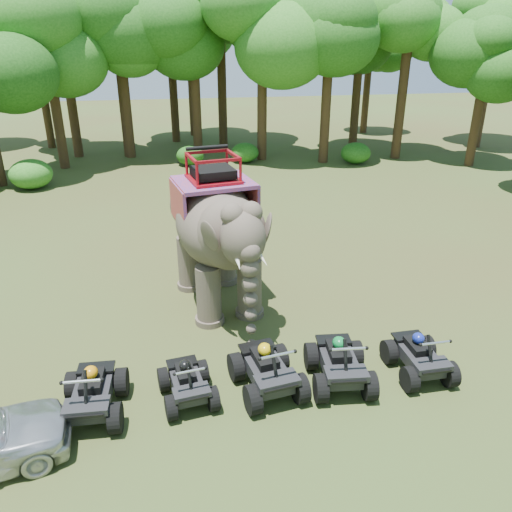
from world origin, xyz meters
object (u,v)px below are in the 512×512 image
object	(u,v)px
atv_1	(187,378)
atv_2	(267,364)
atv_0	(91,388)
atv_4	(420,351)
elephant	(216,231)
atv_3	(340,357)

from	to	relation	value
atv_1	atv_2	world-z (taller)	atv_2
atv_0	atv_4	world-z (taller)	atv_0
atv_2	atv_0	bearing A→B (deg)	172.69
atv_1	atv_2	bearing A→B (deg)	-8.10
elephant	atv_0	bearing A→B (deg)	-135.56
atv_1	atv_4	size ratio (longest dim) A/B	0.92
atv_3	atv_2	bearing A→B (deg)	-175.68
elephant	atv_1	bearing A→B (deg)	-115.33
atv_4	atv_3	bearing A→B (deg)	178.78
atv_2	atv_4	size ratio (longest dim) A/B	1.11
atv_3	elephant	bearing A→B (deg)	123.40
atv_3	atv_4	size ratio (longest dim) A/B	1.10
atv_0	atv_3	size ratio (longest dim) A/B	0.97
atv_2	atv_3	xyz separation A→B (m)	(1.68, -0.04, -0.00)
atv_3	atv_4	bearing A→B (deg)	5.23
atv_0	atv_3	xyz separation A→B (m)	(5.44, 0.06, 0.02)
elephant	atv_0	xyz separation A→B (m)	(-3.15, -4.44, -1.60)
atv_2	atv_4	world-z (taller)	atv_2
atv_0	atv_1	size ratio (longest dim) A/B	1.16
atv_3	atv_0	bearing A→B (deg)	-173.52
atv_1	atv_4	bearing A→B (deg)	-8.89
atv_0	atv_3	world-z (taller)	atv_3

